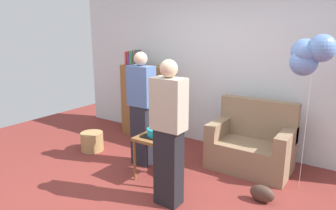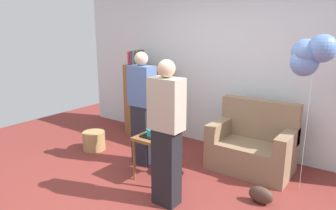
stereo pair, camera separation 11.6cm
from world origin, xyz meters
name	(u,v)px [view 2 (the right image)]	position (x,y,z in m)	size (l,w,h in m)	color
ground_plane	(145,196)	(0.00, 0.00, 0.00)	(8.00, 8.00, 0.00)	maroon
wall_back	(226,66)	(0.00, 2.05, 1.35)	(6.00, 0.10, 2.70)	silver
couch	(252,146)	(0.74, 1.45, 0.34)	(1.10, 0.70, 0.96)	#8C7054
bookshelf	(146,100)	(-1.37, 1.68, 0.67)	(0.80, 0.36, 1.56)	brown
side_table	(157,143)	(-0.17, 0.44, 0.50)	(0.48, 0.48, 0.59)	brown
birthday_cake	(157,133)	(-0.17, 0.44, 0.64)	(0.32, 0.32, 0.17)	black
person_blowing_candles	(142,109)	(-0.62, 0.69, 0.83)	(0.36, 0.22, 1.63)	#23232D
person_holding_cake	(166,134)	(0.29, 0.03, 0.83)	(0.36, 0.22, 1.63)	black
wicker_basket	(94,141)	(-1.62, 0.63, 0.15)	(0.36, 0.36, 0.30)	#A88451
handbag	(261,195)	(1.16, 0.65, 0.10)	(0.28, 0.14, 0.20)	#473328
balloon_bunch	(310,54)	(1.40, 1.23, 1.65)	(0.50, 0.40, 1.88)	silver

